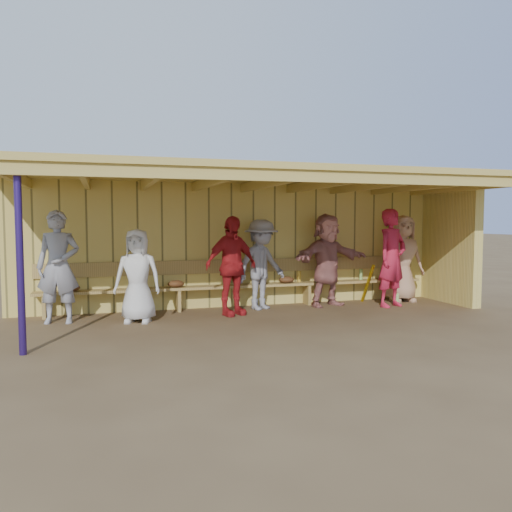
{
  "coord_description": "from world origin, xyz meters",
  "views": [
    {
      "loc": [
        -2.6,
        -8.15,
        1.68
      ],
      "look_at": [
        0.0,
        0.35,
        1.05
      ],
      "focal_mm": 35.0,
      "sensor_mm": 36.0,
      "label": 1
    }
  ],
  "objects_px": {
    "player_b": "(137,276)",
    "player_f": "(327,260)",
    "player_g": "(392,258)",
    "player_a": "(58,267)",
    "bench": "(244,280)",
    "player_e": "(261,264)",
    "player_h": "(402,259)",
    "player_d": "(231,266)"
  },
  "relations": [
    {
      "from": "player_b",
      "to": "player_f",
      "type": "distance_m",
      "value": 3.71
    },
    {
      "from": "player_f",
      "to": "player_g",
      "type": "distance_m",
      "value": 1.26
    },
    {
      "from": "player_a",
      "to": "bench",
      "type": "bearing_deg",
      "value": 19.43
    },
    {
      "from": "player_a",
      "to": "player_e",
      "type": "relative_size",
      "value": 1.09
    },
    {
      "from": "player_f",
      "to": "player_g",
      "type": "height_order",
      "value": "player_g"
    },
    {
      "from": "player_b",
      "to": "player_g",
      "type": "xyz_separation_m",
      "value": [
        4.85,
        0.08,
        0.18
      ]
    },
    {
      "from": "player_b",
      "to": "player_g",
      "type": "height_order",
      "value": "player_g"
    },
    {
      "from": "player_a",
      "to": "player_f",
      "type": "relative_size",
      "value": 1.02
    },
    {
      "from": "player_f",
      "to": "player_g",
      "type": "relative_size",
      "value": 0.95
    },
    {
      "from": "player_g",
      "to": "player_h",
      "type": "relative_size",
      "value": 1.07
    },
    {
      "from": "player_f",
      "to": "player_h",
      "type": "xyz_separation_m",
      "value": [
        1.73,
        0.04,
        -0.01
      ]
    },
    {
      "from": "player_d",
      "to": "player_e",
      "type": "height_order",
      "value": "player_d"
    },
    {
      "from": "player_a",
      "to": "player_g",
      "type": "xyz_separation_m",
      "value": [
        6.09,
        -0.21,
        0.03
      ]
    },
    {
      "from": "player_e",
      "to": "player_h",
      "type": "relative_size",
      "value": 0.95
    },
    {
      "from": "player_b",
      "to": "player_a",
      "type": "bearing_deg",
      "value": -176.55
    },
    {
      "from": "player_a",
      "to": "player_d",
      "type": "xyz_separation_m",
      "value": [
        2.88,
        -0.14,
        -0.05
      ]
    },
    {
      "from": "player_e",
      "to": "player_f",
      "type": "relative_size",
      "value": 0.94
    },
    {
      "from": "player_f",
      "to": "player_h",
      "type": "distance_m",
      "value": 1.73
    },
    {
      "from": "player_e",
      "to": "player_h",
      "type": "height_order",
      "value": "player_h"
    },
    {
      "from": "player_a",
      "to": "player_b",
      "type": "distance_m",
      "value": 1.28
    },
    {
      "from": "player_g",
      "to": "player_h",
      "type": "distance_m",
      "value": 0.73
    },
    {
      "from": "player_d",
      "to": "player_f",
      "type": "bearing_deg",
      "value": -9.37
    },
    {
      "from": "player_e",
      "to": "player_a",
      "type": "bearing_deg",
      "value": 160.25
    },
    {
      "from": "player_g",
      "to": "player_b",
      "type": "bearing_deg",
      "value": 160.9
    },
    {
      "from": "player_e",
      "to": "bench",
      "type": "distance_m",
      "value": 0.51
    },
    {
      "from": "player_h",
      "to": "player_b",
      "type": "bearing_deg",
      "value": -169.29
    },
    {
      "from": "player_b",
      "to": "player_e",
      "type": "xyz_separation_m",
      "value": [
        2.32,
        0.56,
        0.08
      ]
    },
    {
      "from": "player_b",
      "to": "player_e",
      "type": "distance_m",
      "value": 2.39
    },
    {
      "from": "player_f",
      "to": "player_g",
      "type": "xyz_separation_m",
      "value": [
        1.18,
        -0.44,
        0.04
      ]
    },
    {
      "from": "player_d",
      "to": "player_h",
      "type": "height_order",
      "value": "player_h"
    },
    {
      "from": "player_a",
      "to": "player_f",
      "type": "height_order",
      "value": "player_a"
    },
    {
      "from": "player_h",
      "to": "player_a",
      "type": "bearing_deg",
      "value": -172.89
    },
    {
      "from": "player_h",
      "to": "player_e",
      "type": "bearing_deg",
      "value": -175.22
    },
    {
      "from": "player_a",
      "to": "player_e",
      "type": "distance_m",
      "value": 3.57
    },
    {
      "from": "player_b",
      "to": "player_h",
      "type": "bearing_deg",
      "value": 22.56
    },
    {
      "from": "player_f",
      "to": "bench",
      "type": "relative_size",
      "value": 0.24
    },
    {
      "from": "player_a",
      "to": "player_b",
      "type": "relative_size",
      "value": 1.2
    },
    {
      "from": "player_f",
      "to": "player_g",
      "type": "bearing_deg",
      "value": -34.97
    },
    {
      "from": "player_a",
      "to": "player_g",
      "type": "distance_m",
      "value": 6.09
    },
    {
      "from": "player_h",
      "to": "bench",
      "type": "relative_size",
      "value": 0.24
    },
    {
      "from": "player_e",
      "to": "player_g",
      "type": "bearing_deg",
      "value": -34.75
    },
    {
      "from": "player_h",
      "to": "player_g",
      "type": "bearing_deg",
      "value": -134.38
    }
  ]
}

